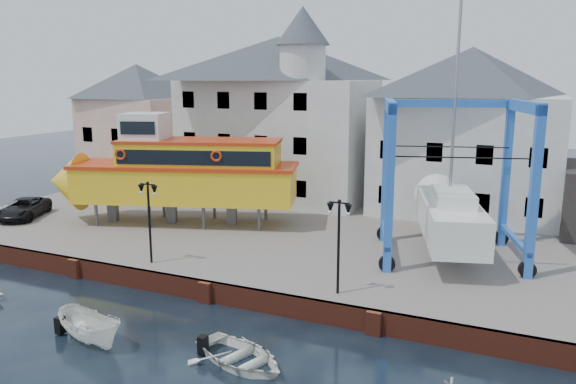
% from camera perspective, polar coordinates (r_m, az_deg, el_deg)
% --- Properties ---
extents(ground, '(140.00, 140.00, 0.00)m').
position_cam_1_polar(ground, '(26.80, -8.29, -11.02)').
color(ground, black).
rests_on(ground, ground).
extents(hardstanding, '(44.00, 22.00, 1.00)m').
position_cam_1_polar(hardstanding, '(35.85, 1.18, -4.17)').
color(hardstanding, '#69625D').
rests_on(hardstanding, ground).
extents(quay_wall, '(44.00, 0.47, 1.00)m').
position_cam_1_polar(quay_wall, '(26.69, -8.20, -9.95)').
color(quay_wall, maroon).
rests_on(quay_wall, ground).
extents(building_pink, '(8.00, 7.00, 10.30)m').
position_cam_1_polar(building_pink, '(50.11, -14.88, 6.54)').
color(building_pink, tan).
rests_on(building_pink, hardstanding).
extents(building_white_main, '(14.00, 8.30, 14.00)m').
position_cam_1_polar(building_white_main, '(43.33, -0.88, 7.77)').
color(building_white_main, silver).
rests_on(building_white_main, hardstanding).
extents(building_white_right, '(12.00, 8.00, 11.20)m').
position_cam_1_polar(building_white_right, '(40.15, 17.83, 5.84)').
color(building_white_right, silver).
rests_on(building_white_right, hardstanding).
extents(lamp_post_left, '(1.12, 0.32, 4.20)m').
position_cam_1_polar(lamp_post_left, '(28.73, -13.99, -0.96)').
color(lamp_post_left, black).
rests_on(lamp_post_left, hardstanding).
extents(lamp_post_right, '(1.12, 0.32, 4.20)m').
position_cam_1_polar(lamp_post_right, '(23.97, 5.20, -3.14)').
color(lamp_post_right, black).
rests_on(lamp_post_right, hardstanding).
extents(tour_boat, '(16.56, 8.62, 7.04)m').
position_cam_1_polar(tour_boat, '(36.46, -11.84, 2.00)').
color(tour_boat, '#59595E').
rests_on(tour_boat, hardstanding).
extents(travel_lift, '(8.59, 10.67, 15.63)m').
position_cam_1_polar(travel_lift, '(30.96, 15.94, -1.26)').
color(travel_lift, blue).
rests_on(travel_lift, hardstanding).
extents(van, '(3.83, 5.08, 1.28)m').
position_cam_1_polar(van, '(41.46, -25.25, -1.50)').
color(van, black).
rests_on(van, hardstanding).
extents(motorboat_a, '(3.87, 2.25, 1.41)m').
position_cam_1_polar(motorboat_a, '(24.21, -19.36, -14.16)').
color(motorboat_a, white).
rests_on(motorboat_a, ground).
extents(motorboat_b, '(4.69, 3.99, 0.82)m').
position_cam_1_polar(motorboat_b, '(21.49, -4.85, -16.96)').
color(motorboat_b, white).
rests_on(motorboat_b, ground).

